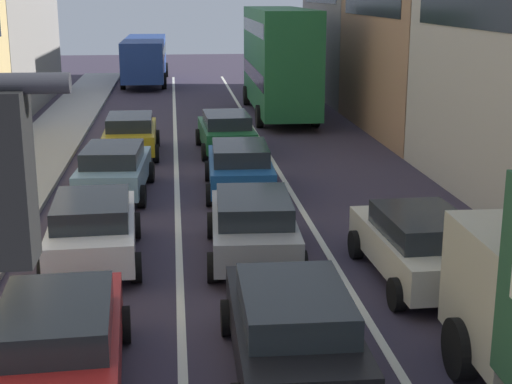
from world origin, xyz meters
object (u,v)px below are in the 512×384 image
Objects in this scene: bus_far_queue_secondary at (145,56)px; sedan_left_lane_fifth at (131,133)px; hatchback_centre_lane_third at (253,224)px; sedan_left_lane_third at (93,227)px; sedan_right_lane_behind_truck at (420,244)px; sedan_left_lane_fourth at (114,169)px; bus_mid_queue_primary at (279,57)px; wagon_left_lane_second at (59,342)px; sedan_centre_lane_fifth at (226,131)px; coupe_centre_lane_fourth at (240,167)px; sedan_centre_lane_second at (292,328)px.

sedan_left_lane_fifth is at bearing -178.99° from bus_far_queue_secondary.
hatchback_centre_lane_third and sedan_left_lane_third have the same top height.
bus_far_queue_secondary is at bearing 8.92° from sedan_right_lane_behind_truck.
bus_mid_queue_primary is (6.82, 14.07, 2.03)m from sedan_left_lane_fourth.
wagon_left_lane_second is 0.42× the size of bus_mid_queue_primary.
bus_far_queue_secondary is (-0.17, 22.63, 0.96)m from sedan_left_lane_fifth.
wagon_left_lane_second is at bearing 178.94° from sedan_left_lane_fifth.
sedan_left_lane_third is at bearing 159.82° from sedan_centre_lane_fifth.
sedan_centre_lane_fifth is 1.01× the size of sedan_left_lane_fifth.
sedan_centre_lane_fifth is at bearing 160.10° from bus_mid_queue_primary.
coupe_centre_lane_fourth is at bearing 177.74° from sedan_centre_lane_fifth.
sedan_left_lane_fifth is 22.66m from bus_far_queue_secondary.
bus_mid_queue_primary reaches higher than hatchback_centre_lane_third.
sedan_left_lane_third is at bearing -2.34° from wagon_left_lane_second.
sedan_centre_lane_fifth is at bearing -29.32° from sedan_left_lane_fourth.
bus_mid_queue_primary is (6.82, 25.51, 2.03)m from wagon_left_lane_second.
sedan_centre_lane_second is at bearing -176.92° from hatchback_centre_lane_third.
coupe_centre_lane_fourth is (3.69, 11.30, 0.00)m from wagon_left_lane_second.
bus_far_queue_secondary reaches higher than sedan_centre_lane_fifth.
sedan_right_lane_behind_truck is at bearing -115.29° from hatchback_centre_lane_third.
bus_far_queue_secondary is (-3.67, 28.46, 0.96)m from coupe_centre_lane_fourth.
sedan_centre_lane_fifth is at bearing -170.15° from bus_far_queue_secondary.
hatchback_centre_lane_third is 3.69m from sedan_right_lane_behind_truck.
sedan_right_lane_behind_truck is 0.41× the size of bus_mid_queue_primary.
sedan_centre_lane_second is 0.41× the size of bus_mid_queue_primary.
coupe_centre_lane_fourth is 8.10m from sedan_right_lane_behind_truck.
sedan_left_lane_third and sedan_centre_lane_fifth have the same top height.
bus_far_queue_secondary is at bearing 7.13° from sedan_centre_lane_fifth.
wagon_left_lane_second is at bearing 117.79° from sedan_right_lane_behind_truck.
hatchback_centre_lane_third and sedan_centre_lane_fifth have the same top height.
sedan_left_lane_fourth is 28.34m from bus_far_queue_secondary.
wagon_left_lane_second and coupe_centre_lane_fourth have the same top height.
sedan_left_lane_fourth is 1.02× the size of sedan_left_lane_fifth.
hatchback_centre_lane_third is 1.00× the size of sedan_left_lane_fourth.
bus_far_queue_secondary reaches higher than sedan_left_lane_third.
wagon_left_lane_second is 1.00× the size of sedan_centre_lane_fifth.
sedan_left_lane_third is 1.00× the size of sedan_centre_lane_fifth.
wagon_left_lane_second is at bearing 165.75° from bus_mid_queue_primary.
sedan_centre_lane_fifth is at bearing 1.59° from hatchback_centre_lane_third.
coupe_centre_lane_fourth is 5.92m from sedan_centre_lane_fifth.
sedan_left_lane_third is 21.07m from bus_mid_queue_primary.
coupe_centre_lane_fourth is at bearing -88.81° from sedan_left_lane_fourth.
bus_mid_queue_primary is (3.12, 8.29, 2.03)m from sedan_centre_lane_fifth.
wagon_left_lane_second is 1.00× the size of sedan_left_lane_third.
hatchback_centre_lane_third is 6.86m from sedan_left_lane_fourth.
sedan_left_lane_fifth is (0.24, 11.43, 0.00)m from sedan_left_lane_third.
wagon_left_lane_second is (-3.51, -0.12, 0.00)m from sedan_centre_lane_second.
coupe_centre_lane_fourth and sedan_right_lane_behind_truck have the same top height.
wagon_left_lane_second is 17.62m from sedan_centre_lane_fifth.
bus_far_queue_secondary is (-3.46, 34.24, 0.96)m from hatchback_centre_lane_third.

